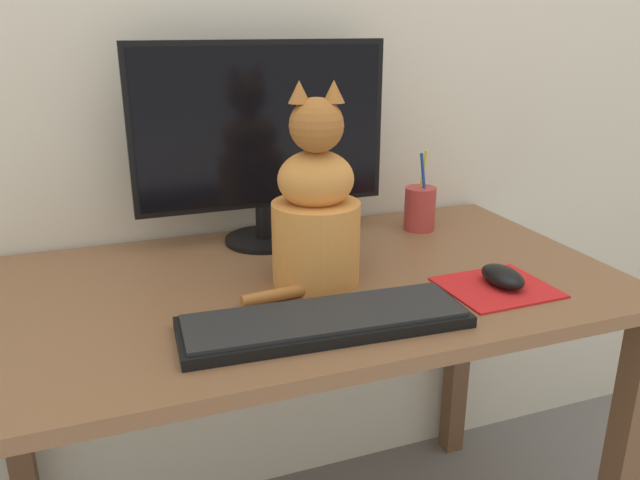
{
  "coord_description": "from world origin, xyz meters",
  "views": [
    {
      "loc": [
        -0.33,
        -1.0,
        1.16
      ],
      "look_at": [
        0.0,
        -0.1,
        0.83
      ],
      "focal_mm": 35.0,
      "sensor_mm": 36.0,
      "label": 1
    }
  ],
  "objects_px": {
    "keyboard": "(325,321)",
    "pen_cup": "(420,208)",
    "cat": "(316,211)",
    "computer_mouse_right": "(503,276)",
    "monitor": "(260,137)"
  },
  "relations": [
    {
      "from": "keyboard",
      "to": "pen_cup",
      "type": "height_order",
      "value": "pen_cup"
    },
    {
      "from": "keyboard",
      "to": "cat",
      "type": "distance_m",
      "value": 0.22
    },
    {
      "from": "computer_mouse_right",
      "to": "pen_cup",
      "type": "height_order",
      "value": "pen_cup"
    },
    {
      "from": "keyboard",
      "to": "pen_cup",
      "type": "bearing_deg",
      "value": 48.71
    },
    {
      "from": "computer_mouse_right",
      "to": "cat",
      "type": "distance_m",
      "value": 0.35
    },
    {
      "from": "pen_cup",
      "to": "cat",
      "type": "bearing_deg",
      "value": -147.77
    },
    {
      "from": "keyboard",
      "to": "pen_cup",
      "type": "xyz_separation_m",
      "value": [
        0.37,
        0.38,
        0.04
      ]
    },
    {
      "from": "cat",
      "to": "pen_cup",
      "type": "height_order",
      "value": "cat"
    },
    {
      "from": "pen_cup",
      "to": "monitor",
      "type": "bearing_deg",
      "value": 173.97
    },
    {
      "from": "computer_mouse_right",
      "to": "pen_cup",
      "type": "bearing_deg",
      "value": 86.32
    },
    {
      "from": "cat",
      "to": "pen_cup",
      "type": "xyz_separation_m",
      "value": [
        0.32,
        0.2,
        -0.08
      ]
    },
    {
      "from": "monitor",
      "to": "pen_cup",
      "type": "height_order",
      "value": "monitor"
    },
    {
      "from": "cat",
      "to": "pen_cup",
      "type": "bearing_deg",
      "value": 45.5
    },
    {
      "from": "monitor",
      "to": "computer_mouse_right",
      "type": "xyz_separation_m",
      "value": [
        0.33,
        -0.38,
        -0.21
      ]
    },
    {
      "from": "monitor",
      "to": "computer_mouse_right",
      "type": "relative_size",
      "value": 5.36
    }
  ]
}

